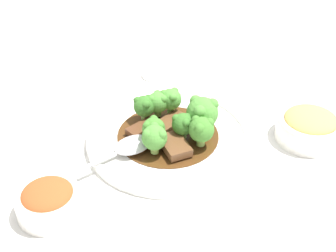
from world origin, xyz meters
TOP-DOWN VIEW (x-y plane):
  - ground_plane at (0.00, 0.00)m, footprint 4.00×4.00m
  - main_plate at (0.00, 0.00)m, footprint 0.28×0.28m
  - beef_strip_0 at (-0.02, 0.04)m, footprint 0.06×0.07m
  - beef_strip_1 at (0.00, -0.02)m, footprint 0.06×0.07m
  - beef_strip_2 at (0.04, 0.00)m, footprint 0.05×0.06m
  - broccoli_floret_0 at (0.05, -0.03)m, footprint 0.04×0.04m
  - broccoli_floret_1 at (0.02, 0.03)m, footprint 0.04×0.04m
  - broccoli_floret_2 at (-0.05, -0.02)m, footprint 0.05×0.05m
  - broccoli_floret_3 at (0.01, -0.06)m, footprint 0.04×0.04m
  - broccoli_floret_4 at (0.01, 0.05)m, footprint 0.04×0.04m
  - broccoli_floret_5 at (-0.06, 0.02)m, footprint 0.04×0.04m
  - broccoli_floret_6 at (-0.03, 0.01)m, footprint 0.04×0.04m
  - broccoli_floret_7 at (0.03, -0.05)m, footprint 0.04×0.04m
  - serving_spoon at (0.06, 0.06)m, footprint 0.16×0.16m
  - side_bowl_kimchi at (0.14, 0.19)m, footprint 0.09×0.09m
  - side_bowl_appetizer at (-0.24, -0.05)m, footprint 0.11×0.11m
  - sauce_dish at (0.06, -0.21)m, footprint 0.06×0.06m
  - paper_napkin at (0.08, -0.20)m, footprint 0.12×0.11m

SIDE VIEW (x-z plane):
  - ground_plane at x=0.00m, z-range 0.00..0.00m
  - paper_napkin at x=0.08m, z-range 0.00..0.01m
  - sauce_dish at x=0.06m, z-range 0.00..0.01m
  - main_plate at x=0.00m, z-range 0.00..0.02m
  - side_bowl_kimchi at x=0.14m, z-range 0.00..0.05m
  - beef_strip_2 at x=0.04m, z-range 0.02..0.03m
  - beef_strip_1 at x=0.00m, z-range 0.02..0.03m
  - serving_spoon at x=0.06m, z-range 0.02..0.03m
  - side_bowl_appetizer at x=-0.24m, z-range 0.00..0.05m
  - beef_strip_0 at x=-0.02m, z-range 0.02..0.03m
  - broccoli_floret_6 at x=-0.03m, z-range 0.02..0.07m
  - broccoli_floret_0 at x=0.05m, z-range 0.02..0.07m
  - broccoli_floret_1 at x=0.02m, z-range 0.02..0.07m
  - broccoli_floret_7 at x=0.03m, z-range 0.02..0.07m
  - broccoli_floret_4 at x=0.01m, z-range 0.02..0.07m
  - broccoli_floret_3 at x=0.01m, z-range 0.02..0.07m
  - broccoli_floret_5 at x=-0.06m, z-range 0.02..0.08m
  - broccoli_floret_2 at x=-0.05m, z-range 0.02..0.09m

